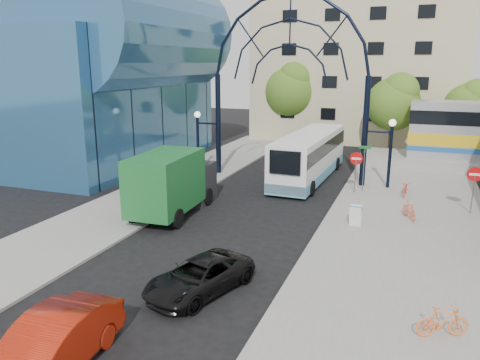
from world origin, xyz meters
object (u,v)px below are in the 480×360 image
at_px(red_sedan, 49,347).
at_px(bike_near_a, 405,188).
at_px(black_suv, 199,277).
at_px(do_not_enter_sign, 475,179).
at_px(sandwich_board, 356,213).
at_px(stop_sign, 356,162).
at_px(city_bus, 310,155).
at_px(gateway_arch, 290,50).
at_px(tree_north_a, 395,101).
at_px(tree_north_b, 292,88).
at_px(bike_far_b, 443,322).
at_px(bike_near_b, 409,210).
at_px(tree_north_c, 471,105).
at_px(green_truck, 173,183).
at_px(street_name_sign, 364,159).

relative_size(red_sedan, bike_near_a, 2.85).
distance_m(black_suv, bike_near_a, 16.28).
height_order(do_not_enter_sign, sandwich_board, do_not_enter_sign).
xyz_separation_m(stop_sign, city_bus, (-3.46, 2.97, -0.36)).
relative_size(gateway_arch, black_suv, 3.20).
xyz_separation_m(tree_north_a, tree_north_b, (-10.00, 4.00, 0.66)).
relative_size(gateway_arch, city_bus, 1.19).
height_order(stop_sign, bike_far_b, stop_sign).
bearing_deg(red_sedan, do_not_enter_sign, 54.35).
distance_m(sandwich_board, bike_near_b, 3.14).
xyz_separation_m(city_bus, bike_near_b, (6.66, -6.97, -1.06)).
bearing_deg(do_not_enter_sign, bike_far_b, -98.30).
bearing_deg(red_sedan, gateway_arch, 85.81).
bearing_deg(tree_north_a, black_suv, -99.46).
bearing_deg(tree_north_c, gateway_arch, -131.04).
distance_m(do_not_enter_sign, bike_near_b, 3.87).
xyz_separation_m(green_truck, bike_near_a, (11.40, 7.45, -1.12)).
relative_size(black_suv, red_sedan, 0.91).
bearing_deg(stop_sign, black_suv, -103.22).
height_order(tree_north_b, tree_north_c, tree_north_b).
height_order(gateway_arch, tree_north_b, gateway_arch).
distance_m(tree_north_b, bike_near_a, 21.51).
relative_size(stop_sign, black_suv, 0.59).
bearing_deg(street_name_sign, tree_north_c, 65.69).
bearing_deg(green_truck, stop_sign, 36.66).
distance_m(tree_north_c, bike_near_b, 20.68).
distance_m(sandwich_board, tree_north_c, 23.17).
height_order(stop_sign, bike_near_b, stop_sign).
relative_size(gateway_arch, stop_sign, 5.46).
xyz_separation_m(gateway_arch, sandwich_board, (5.60, -8.02, -7.81)).
bearing_deg(bike_near_a, red_sedan, -108.94).
relative_size(sandwich_board, tree_north_c, 0.15).
bearing_deg(black_suv, bike_near_b, 75.83).
xyz_separation_m(tree_north_a, red_sedan, (-6.42, -33.84, -3.84)).
height_order(bike_near_a, bike_far_b, bike_far_b).
height_order(tree_north_c, bike_far_b, tree_north_c).
height_order(gateway_arch, city_bus, gateway_arch).
relative_size(tree_north_b, red_sedan, 1.72).
distance_m(do_not_enter_sign, bike_near_a, 4.33).
relative_size(tree_north_a, green_truck, 1.04).
bearing_deg(black_suv, green_truck, 141.77).
bearing_deg(tree_north_c, bike_near_b, -101.69).
xyz_separation_m(red_sedan, bike_near_b, (8.30, 15.91, -0.20)).
bearing_deg(tree_north_b, bike_near_a, -56.55).
bearing_deg(sandwich_board, stop_sign, 97.57).
height_order(sandwich_board, red_sedan, red_sedan).
distance_m(city_bus, bike_far_b, 19.40).
relative_size(do_not_enter_sign, bike_near_a, 1.51).
xyz_separation_m(street_name_sign, red_sedan, (-5.50, -20.51, -1.36)).
height_order(do_not_enter_sign, green_truck, green_truck).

